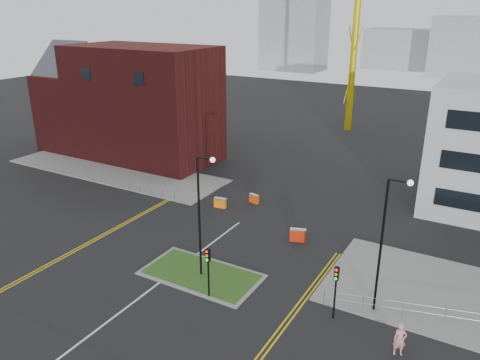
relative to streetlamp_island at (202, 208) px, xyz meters
The scene contains 22 objects.
ground 9.91m from the streetlamp_island, 105.50° to the right, with size 200.00×200.00×0.00m, color black.
pavement_left 26.80m from the streetlamp_island, 147.78° to the left, with size 28.00×8.00×0.12m, color slate.
island_kerb 5.38m from the streetlamp_island, behind, with size 8.60×4.60×0.08m, color slate.
grass_island 5.36m from the streetlamp_island, behind, with size 8.00×4.00×0.12m, color #244818.
brick_building 32.20m from the streetlamp_island, 141.56° to the left, with size 24.20×10.07×14.24m.
streetlamp_island is the anchor object (origin of this frame).
streetlamp_right_near 12.17m from the streetlamp_island, ahead, with size 1.46×0.36×9.18m.
traffic_light_island 3.92m from the streetlamp_island, 48.59° to the right, with size 0.28×0.33×3.65m.
traffic_light_right 10.19m from the streetlamp_island, ahead, with size 0.28×0.33×3.65m.
railing_left 17.22m from the streetlamp_island, 142.89° to the left, with size 6.05×0.05×1.10m.
centre_line 8.38m from the streetlamp_island, 110.29° to the right, with size 0.15×30.00×0.01m, color silver.
yellow_left_a 12.61m from the streetlamp_island, 169.89° to the left, with size 0.12×24.00×0.01m, color gold.
yellow_left_b 12.35m from the streetlamp_island, 169.62° to the left, with size 0.12×24.00×0.01m, color gold.
yellow_right_a 9.29m from the streetlamp_island, 15.36° to the right, with size 0.12×20.00×0.01m, color gold.
yellow_right_b 9.53m from the streetlamp_island, 14.78° to the right, with size 0.12×20.00×0.01m, color gold.
skyline_a 119.82m from the streetlamp_island, 110.65° to the left, with size 18.00×12.00×22.00m, color gray.
skyline_b 122.28m from the streetlamp_island, 86.35° to the left, with size 24.00×12.00×16.00m, color gray.
skyline_d 132.40m from the streetlamp_island, 94.43° to the left, with size 30.00×12.00×12.00m, color gray.
pedestrian 14.78m from the streetlamp_island, ahead, with size 0.71×0.47×1.96m, color pink.
barrier_left 14.94m from the streetlamp_island, 103.19° to the left, with size 1.10×0.61×0.88m.
barrier_mid 13.28m from the streetlamp_island, 116.48° to the left, with size 1.22×0.56×0.99m.
barrier_right 10.37m from the streetlamp_island, 65.68° to the left, with size 1.38×0.83×1.10m.
Camera 1 is at (19.10, -16.18, 18.32)m, focal length 35.00 mm.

